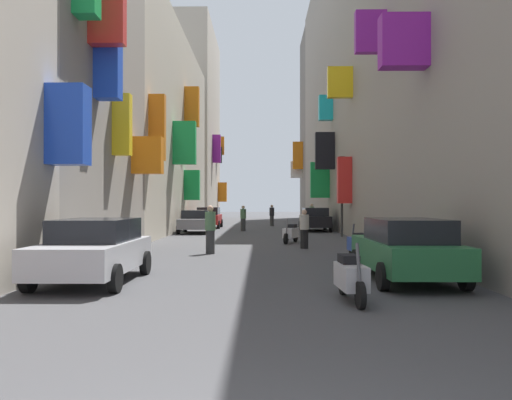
# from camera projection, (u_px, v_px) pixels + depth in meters

# --- Properties ---
(ground_plane) EXTENTS (140.00, 140.00, 0.00)m
(ground_plane) POSITION_uv_depth(u_px,v_px,m) (259.00, 231.00, 32.46)
(ground_plane) COLOR #424244
(building_left_mid_a) EXTENTS (7.19, 9.35, 14.70)m
(building_left_mid_a) POSITION_uv_depth(u_px,v_px,m) (29.00, 46.00, 17.55)
(building_left_mid_a) COLOR gray
(building_left_mid_a) RESTS_ON ground
(building_left_mid_b) EXTENTS (7.33, 23.53, 13.25)m
(building_left_mid_b) POSITION_uv_depth(u_px,v_px,m) (141.00, 132.00, 33.98)
(building_left_mid_b) COLOR #BCB29E
(building_left_mid_b) RESTS_ON ground
(building_left_far) EXTENTS (7.04, 14.44, 20.74)m
(building_left_far) POSITION_uv_depth(u_px,v_px,m) (187.00, 126.00, 55.38)
(building_left_far) COLOR #B2A899
(building_left_far) RESTS_ON ground
(building_right_near) EXTENTS (7.38, 29.71, 16.08)m
(building_right_near) POSITION_uv_depth(u_px,v_px,m) (488.00, 23.00, 17.29)
(building_right_near) COLOR gray
(building_right_near) RESTS_ON ground
(building_right_mid_a) EXTENTS (7.34, 22.66, 21.82)m
(building_right_mid_a) POSITION_uv_depth(u_px,v_px,m) (351.00, 98.00, 43.47)
(building_right_mid_a) COLOR gray
(building_right_mid_a) RESTS_ON ground
(building_right_mid_b) EXTENTS (7.37, 7.63, 21.40)m
(building_right_mid_b) POSITION_uv_depth(u_px,v_px,m) (328.00, 127.00, 58.63)
(building_right_mid_b) COLOR slate
(building_right_mid_b) RESTS_ON ground
(parked_car_silver) EXTENTS (1.96, 4.06, 1.46)m
(parked_car_silver) POSITION_uv_depth(u_px,v_px,m) (94.00, 249.00, 11.64)
(parked_car_silver) COLOR #B7B7BC
(parked_car_silver) RESTS_ON ground
(parked_car_red) EXTENTS (1.89, 3.92, 1.52)m
(parked_car_red) POSITION_uv_depth(u_px,v_px,m) (209.00, 217.00, 36.93)
(parked_car_red) COLOR #B21E1E
(parked_car_red) RESTS_ON ground
(parked_car_black) EXTENTS (1.88, 4.36, 1.52)m
(parked_car_black) POSITION_uv_depth(u_px,v_px,m) (315.00, 219.00, 32.91)
(parked_car_black) COLOR black
(parked_car_black) RESTS_ON ground
(parked_car_green) EXTENTS (1.92, 4.37, 1.47)m
(parked_car_green) POSITION_uv_depth(u_px,v_px,m) (405.00, 248.00, 11.87)
(parked_car_green) COLOR #236638
(parked_car_green) RESTS_ON ground
(parked_car_grey) EXTENTS (1.97, 4.05, 1.39)m
(parked_car_grey) POSITION_uv_depth(u_px,v_px,m) (197.00, 221.00, 30.77)
(parked_car_grey) COLOR slate
(parked_car_grey) RESTS_ON ground
(scooter_silver) EXTENTS (0.50, 1.87, 1.13)m
(scooter_silver) POSITION_uv_depth(u_px,v_px,m) (351.00, 277.00, 9.38)
(scooter_silver) COLOR #ADADB2
(scooter_silver) RESTS_ON ground
(scooter_white) EXTENTS (0.83, 1.88, 1.13)m
(scooter_white) POSITION_uv_depth(u_px,v_px,m) (291.00, 233.00, 23.04)
(scooter_white) COLOR silver
(scooter_white) RESTS_ON ground
(scooter_blue) EXTENTS (0.54, 1.95, 1.13)m
(scooter_blue) POSITION_uv_depth(u_px,v_px,m) (358.00, 244.00, 16.61)
(scooter_blue) COLOR #2D4CAD
(scooter_blue) RESTS_ON ground
(pedestrian_crossing) EXTENTS (0.40, 0.40, 1.79)m
(pedestrian_crossing) POSITION_uv_depth(u_px,v_px,m) (312.00, 215.00, 38.44)
(pedestrian_crossing) COLOR #343434
(pedestrian_crossing) RESTS_ON ground
(pedestrian_near_left) EXTENTS (0.44, 0.44, 1.57)m
(pedestrian_near_left) POSITION_uv_depth(u_px,v_px,m) (304.00, 229.00, 20.27)
(pedestrian_near_left) COLOR black
(pedestrian_near_left) RESTS_ON ground
(pedestrian_near_right) EXTENTS (0.54, 0.54, 1.69)m
(pedestrian_near_right) POSITION_uv_depth(u_px,v_px,m) (272.00, 215.00, 39.74)
(pedestrian_near_right) COLOR #3A3A3A
(pedestrian_near_right) RESTS_ON ground
(pedestrian_mid_street) EXTENTS (0.51, 0.51, 1.75)m
(pedestrian_mid_street) POSITION_uv_depth(u_px,v_px,m) (210.00, 230.00, 18.11)
(pedestrian_mid_street) COLOR #303030
(pedestrian_mid_street) RESTS_ON ground
(pedestrian_far_away) EXTENTS (0.53, 0.53, 1.67)m
(pedestrian_far_away) POSITION_uv_depth(u_px,v_px,m) (243.00, 218.00, 32.88)
(pedestrian_far_away) COLOR #363636
(pedestrian_far_away) RESTS_ON ground
(traffic_light_near_corner) EXTENTS (0.26, 0.34, 4.37)m
(traffic_light_near_corner) POSITION_uv_depth(u_px,v_px,m) (342.00, 182.00, 27.28)
(traffic_light_near_corner) COLOR #2D2D2D
(traffic_light_near_corner) RESTS_ON ground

